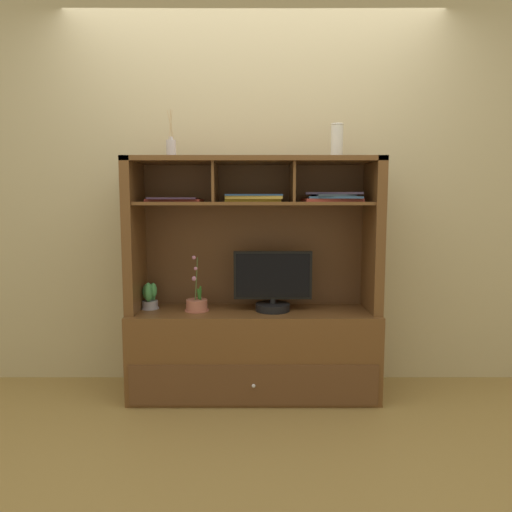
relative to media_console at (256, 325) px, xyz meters
The scene contains 11 objects.
floor_plane 0.46m from the media_console, 90.00° to the right, with size 6.00×6.00×0.02m, color olive.
back_wall 0.99m from the media_console, 90.00° to the left, with size 6.00×0.02×2.80m, color tan.
media_console is the anchor object (origin of this frame).
tv_monitor 0.30m from the media_console, 17.07° to the right, with size 0.49×0.22×0.38m.
potted_orchid 0.39m from the media_console, behind, with size 0.15×0.15×0.36m.
potted_fern 0.70m from the media_console, behind, with size 0.12×0.13×0.18m.
magazine_stack_left 0.95m from the media_console, behind, with size 0.35×0.25×0.03m.
magazine_stack_centre 0.96m from the media_console, ahead, with size 0.39×0.26×0.06m.
magazine_stack_right 0.82m from the media_console, 71.79° to the right, with size 0.36×0.27×0.05m.
diffuser_bottle 1.24m from the media_console, behind, with size 0.06×0.06×0.29m.
ceramic_vase 1.28m from the media_console, ahead, with size 0.08×0.08×0.20m.
Camera 1 is at (0.01, -2.95, 1.25)m, focal length 32.83 mm.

